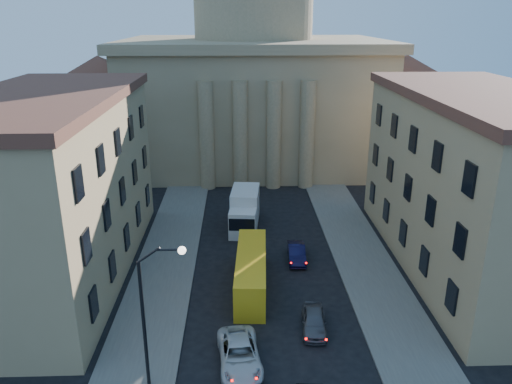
# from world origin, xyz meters

# --- Properties ---
(sidewalk_left) EXTENTS (5.00, 60.00, 0.15)m
(sidewalk_left) POSITION_xyz_m (-8.50, 18.00, 0.07)
(sidewalk_left) COLOR #57544F
(sidewalk_left) RESTS_ON ground
(sidewalk_right) EXTENTS (5.00, 60.00, 0.15)m
(sidewalk_right) POSITION_xyz_m (8.50, 18.00, 0.07)
(sidewalk_right) COLOR #57544F
(sidewalk_right) RESTS_ON ground
(church) EXTENTS (68.02, 28.76, 36.60)m
(church) POSITION_xyz_m (0.00, 55.47, 11.88)
(church) COLOR #897654
(church) RESTS_ON ground
(building_left) EXTENTS (11.60, 26.60, 14.70)m
(building_left) POSITION_xyz_m (-17.00, 22.00, 7.42)
(building_left) COLOR tan
(building_left) RESTS_ON ground
(building_right) EXTENTS (11.60, 26.60, 14.70)m
(building_right) POSITION_xyz_m (17.00, 22.00, 7.42)
(building_right) COLOR tan
(building_right) RESTS_ON ground
(street_lamp) EXTENTS (2.62, 0.44, 8.83)m
(street_lamp) POSITION_xyz_m (-6.97, 8.00, 5.29)
(street_lamp) COLOR black
(street_lamp) RESTS_ON ground
(car_left_mid) EXTENTS (2.98, 5.56, 1.49)m
(car_left_mid) POSITION_xyz_m (-2.28, 9.65, 0.74)
(car_left_mid) COLOR silver
(car_left_mid) RESTS_ON ground
(car_right_far) EXTENTS (1.99, 4.16, 1.37)m
(car_right_far) POSITION_xyz_m (2.76, 13.05, 0.69)
(car_right_far) COLOR #504F54
(car_right_far) RESTS_ON ground
(car_right_distant) EXTENTS (1.61, 4.17, 1.36)m
(car_right_distant) POSITION_xyz_m (2.72, 23.23, 0.68)
(car_right_distant) COLOR black
(car_right_distant) RESTS_ON ground
(city_bus) EXTENTS (2.75, 9.95, 2.78)m
(city_bus) POSITION_xyz_m (-1.33, 18.76, 1.49)
(city_bus) COLOR gold
(city_bus) RESTS_ON ground
(box_truck) EXTENTS (3.20, 6.86, 3.65)m
(box_truck) POSITION_xyz_m (-1.69, 30.61, 1.73)
(box_truck) COLOR silver
(box_truck) RESTS_ON ground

